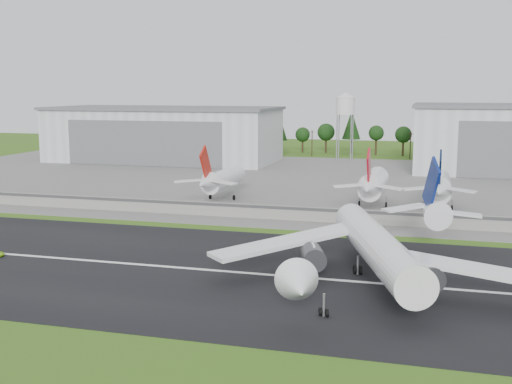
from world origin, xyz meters
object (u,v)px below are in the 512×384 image
(parked_jet_navy, at_px, (439,186))
(parked_jet_red_a, at_px, (220,179))
(main_airliner, at_px, (375,255))
(parked_jet_red_b, at_px, (373,184))

(parked_jet_navy, bearing_deg, parked_jet_red_a, -179.94)
(main_airliner, distance_m, parked_jet_navy, 67.74)
(parked_jet_red_b, xyz_separation_m, parked_jet_navy, (16.53, 0.00, 0.02))
(parked_jet_red_a, height_order, parked_jet_red_b, parked_jet_red_b)
(parked_jet_red_b, bearing_deg, main_airliner, -84.33)
(parked_jet_red_a, relative_size, parked_jet_red_b, 1.00)
(parked_jet_red_a, bearing_deg, parked_jet_navy, 0.06)
(parked_jet_red_a, bearing_deg, main_airliner, -54.11)
(parked_jet_red_a, bearing_deg, parked_jet_red_b, 0.08)
(parked_jet_red_a, height_order, parked_jet_navy, parked_jet_navy)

